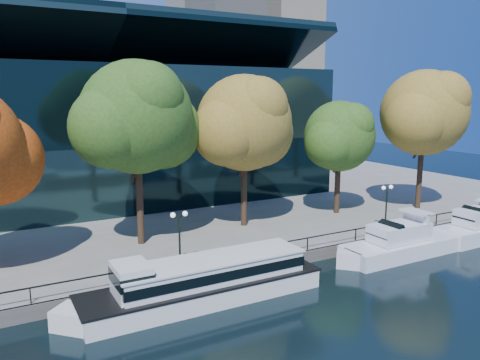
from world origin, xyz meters
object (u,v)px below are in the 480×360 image
cruiser_far (479,227)px  lamp_1 (179,226)px  lamp_2 (387,197)px  cruiser_near (399,243)px  tree_5 (426,115)px  tree_4 (341,138)px  tree_3 (246,125)px  tree_2 (139,120)px  tour_boat (198,281)px

cruiser_far → lamp_1: size_ratio=2.79×
lamp_1 → lamp_2: bearing=0.0°
lamp_2 → cruiser_near: bearing=-122.0°
lamp_1 → lamp_2: 19.88m
cruiser_near → tree_5: (11.77, 8.02, 9.84)m
cruiser_far → tree_4: tree_4 is taller
lamp_2 → cruiser_far: bearing=-28.5°
cruiser_near → tree_3: bearing=125.7°
tree_5 → tree_3: bearing=171.1°
tree_3 → tree_4: size_ratio=1.21×
tree_2 → cruiser_far: bearing=-20.9°
tour_boat → tree_4: (20.38, 10.51, 7.35)m
tree_3 → tree_2: bearing=-176.1°
cruiser_near → tour_boat: bearing=179.6°
tree_4 → tree_5: bearing=-15.9°
tree_4 → lamp_2: bearing=-92.1°
cruiser_near → lamp_2: lamp_2 is taller
tree_2 → lamp_2: tree_2 is taller
tree_2 → tree_3: tree_2 is taller
tour_boat → cruiser_near: size_ratio=1.39×
tree_2 → tree_5: bearing=-4.6°
tree_5 → tree_4: bearing=164.1°
tour_boat → lamp_1: bearing=86.2°
tree_3 → lamp_1: (-9.47, -7.26, -6.34)m
tour_boat → tree_2: size_ratio=1.17×
tree_2 → tree_4: 20.84m
tree_5 → lamp_2: (-9.35, -4.16, -6.98)m
cruiser_far → lamp_1: lamp_1 is taller
tree_3 → tree_5: size_ratio=0.95×
tour_boat → cruiser_near: 17.72m
tour_boat → tree_4: tree_4 is taller
tour_boat → tree_3: tree_3 is taller
tour_boat → tree_2: tree_2 is taller
tour_boat → tree_4: 24.08m
tree_5 → lamp_2: size_ratio=3.63×
tree_3 → tree_5: (19.77, -3.10, 0.65)m
cruiser_near → lamp_2: 5.38m
tour_boat → tree_2: (-0.33, 10.33, 9.69)m
lamp_1 → tree_5: bearing=8.1°
tour_boat → lamp_1: size_ratio=4.28×
tree_2 → tree_5: size_ratio=1.01×
cruiser_far → tree_4: (-7.26, 10.84, 7.58)m
tour_boat → tree_3: 17.18m
cruiser_far → lamp_2: bearing=151.5°
tree_3 → tree_5: bearing=-8.9°
tree_5 → lamp_2: tree_5 is taller
tree_2 → tree_4: (20.71, 0.18, -2.34)m
lamp_1 → tour_boat: bearing=-93.8°
tree_2 → tree_5: 29.91m
cruiser_near → tree_4: bearing=75.9°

